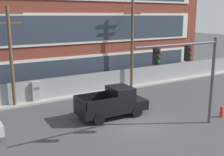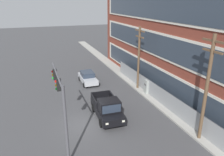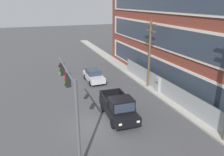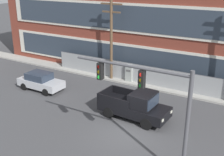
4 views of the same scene
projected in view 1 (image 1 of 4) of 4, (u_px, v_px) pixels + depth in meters
name	position (u px, v px, depth m)	size (l,w,h in m)	color
ground_plane	(136.00, 125.00, 18.44)	(160.00, 160.00, 0.00)	#424244
sidewalk_building_side	(81.00, 94.00, 25.39)	(80.00, 1.70, 0.16)	#9E9B93
brick_mill_building	(28.00, 27.00, 27.21)	(36.79, 9.86, 11.75)	brown
chain_link_fence	(124.00, 78.00, 27.55)	(34.14, 0.06, 1.88)	gray
traffic_signal_mast	(193.00, 65.00, 16.92)	(6.33, 0.43, 5.68)	#4C4C51
pickup_truck_black	(113.00, 103.00, 19.80)	(5.10, 2.32, 2.08)	black
utility_pole_near_corner	(11.00, 53.00, 21.13)	(2.18, 0.26, 7.68)	brown
utility_pole_midblock	(132.00, 41.00, 26.70)	(2.11, 0.26, 8.36)	brown
electrical_cabinet	(36.00, 92.00, 23.02)	(0.67, 0.47, 1.74)	#939993
fire_hydrant	(222.00, 112.00, 19.78)	(0.24, 0.24, 0.78)	red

